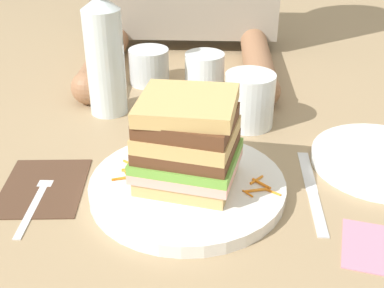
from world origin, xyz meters
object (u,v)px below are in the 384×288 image
object	(u,v)px
main_plate	(191,186)
empty_tumbler_0	(205,76)
water_bottle	(105,54)
sandwich	(190,142)
empty_tumbler_1	(149,66)
napkin_dark	(44,187)
napkin_pink	(381,248)
knife	(313,192)
fork	(38,194)
juice_glass	(249,103)
side_plate	(382,160)

from	to	relation	value
main_plate	empty_tumbler_0	distance (m)	0.32
water_bottle	sandwich	bearing A→B (deg)	-57.03
empty_tumbler_0	empty_tumbler_1	bearing A→B (deg)	149.41
napkin_dark	napkin_pink	xyz separation A→B (m)	(0.43, -0.11, -0.00)
knife	empty_tumbler_0	size ratio (longest dim) A/B	2.31
sandwich	knife	size ratio (longest dim) A/B	0.75
main_plate	sandwich	size ratio (longest dim) A/B	1.77
napkin_dark	empty_tumbler_1	distance (m)	0.39
knife	fork	bearing A→B (deg)	-175.91
empty_tumbler_1	napkin_dark	bearing A→B (deg)	-105.08
fork	water_bottle	distance (m)	0.29
knife	napkin_pink	xyz separation A→B (m)	(0.06, -0.11, -0.00)
napkin_dark	juice_glass	distance (m)	0.36
fork	juice_glass	world-z (taller)	juice_glass
water_bottle	side_plate	world-z (taller)	water_bottle
water_bottle	empty_tumbler_0	xyz separation A→B (m)	(0.17, 0.07, -0.06)
sandwich	napkin_pink	distance (m)	0.26
fork	juice_glass	distance (m)	0.37
empty_tumbler_1	napkin_pink	xyz separation A→B (m)	(0.33, -0.49, -0.03)
empty_tumbler_0	fork	bearing A→B (deg)	-122.63
napkin_dark	knife	xyz separation A→B (m)	(0.37, 0.00, 0.00)
knife	empty_tumbler_1	size ratio (longest dim) A/B	2.51
main_plate	knife	distance (m)	0.17
knife	water_bottle	size ratio (longest dim) A/B	0.82
water_bottle	side_plate	distance (m)	0.48
napkin_dark	knife	distance (m)	0.37
water_bottle	side_plate	size ratio (longest dim) A/B	1.19
empty_tumbler_1	empty_tumbler_0	bearing A→B (deg)	-30.59
sandwich	empty_tumbler_1	size ratio (longest dim) A/B	1.88
main_plate	empty_tumbler_1	distance (m)	0.39
fork	side_plate	xyz separation A→B (m)	(0.48, 0.10, 0.00)
fork	side_plate	world-z (taller)	side_plate
water_bottle	side_plate	bearing A→B (deg)	-20.30
sandwich	empty_tumbler_0	xyz separation A→B (m)	(0.01, 0.31, -0.03)
side_plate	napkin_pink	xyz separation A→B (m)	(-0.05, -0.19, -0.01)
juice_glass	empty_tumbler_1	world-z (taller)	juice_glass
main_plate	knife	size ratio (longest dim) A/B	1.32
napkin_dark	water_bottle	xyz separation A→B (m)	(0.05, 0.24, 0.11)
knife	empty_tumbler_1	world-z (taller)	empty_tumbler_1
empty_tumbler_1	side_plate	bearing A→B (deg)	-38.03
sandwich	water_bottle	xyz separation A→B (m)	(-0.16, 0.24, 0.03)
fork	empty_tumbler_1	size ratio (longest dim) A/B	2.08
fork	side_plate	distance (m)	0.49
empty_tumbler_0	sandwich	bearing A→B (deg)	-92.05
knife	side_plate	distance (m)	0.14
napkin_dark	empty_tumbler_0	xyz separation A→B (m)	(0.21, 0.31, 0.04)
knife	empty_tumbler_0	bearing A→B (deg)	116.61
juice_glass	empty_tumbler_1	bearing A→B (deg)	137.06
main_plate	water_bottle	bearing A→B (deg)	123.00
main_plate	side_plate	xyz separation A→B (m)	(0.28, 0.08, -0.00)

